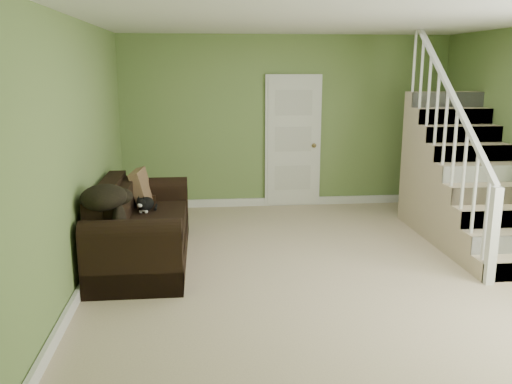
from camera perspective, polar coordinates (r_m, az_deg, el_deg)
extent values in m
cube|color=tan|center=(6.01, 7.10, -7.83)|extent=(5.00, 5.50, 0.01)
cube|color=white|center=(5.64, 7.88, 17.69)|extent=(5.00, 5.50, 0.01)
cube|color=#6F8D4C|center=(8.36, 3.21, 7.34)|extent=(5.00, 0.04, 2.60)
cube|color=#6F8D4C|center=(3.12, 18.87, -3.20)|extent=(5.00, 0.04, 2.60)
cube|color=#6F8D4C|center=(5.66, -18.05, 3.95)|extent=(0.04, 5.50, 2.60)
cube|color=white|center=(8.55, 3.13, -0.98)|extent=(5.00, 0.04, 0.12)
cube|color=white|center=(5.97, -16.93, -7.86)|extent=(0.04, 5.50, 0.12)
cube|color=white|center=(8.38, 3.90, 5.34)|extent=(0.86, 0.05, 2.02)
cube|color=white|center=(8.36, 3.92, 5.26)|extent=(0.78, 0.04, 1.96)
sphere|color=olive|center=(8.38, 6.13, 4.89)|extent=(0.07, 0.07, 0.07)
cylinder|color=white|center=(5.94, 23.06, -2.48)|extent=(0.04, 0.04, 0.90)
cube|color=tan|center=(6.51, 25.08, -5.50)|extent=(1.00, 0.27, 0.40)
cylinder|color=white|center=(6.12, 22.04, -0.01)|extent=(0.04, 0.04, 0.90)
cube|color=tan|center=(6.70, 24.00, -3.98)|extent=(1.00, 0.27, 0.60)
cylinder|color=white|center=(6.32, 21.08, 2.31)|extent=(0.04, 0.04, 0.90)
cube|color=tan|center=(6.90, 22.99, -2.55)|extent=(1.00, 0.27, 0.80)
cylinder|color=white|center=(6.53, 20.17, 4.49)|extent=(0.04, 0.04, 0.90)
cube|color=tan|center=(7.11, 22.04, -1.20)|extent=(1.00, 0.27, 1.00)
cylinder|color=white|center=(6.75, 19.32, 6.52)|extent=(0.04, 0.04, 0.90)
cube|color=tan|center=(7.32, 21.14, 0.08)|extent=(1.00, 0.27, 1.20)
cylinder|color=white|center=(6.97, 18.52, 8.43)|extent=(0.04, 0.04, 0.90)
cube|color=tan|center=(7.53, 20.30, 1.28)|extent=(1.00, 0.27, 1.40)
cylinder|color=white|center=(7.21, 17.76, 10.21)|extent=(0.04, 0.04, 0.90)
cube|color=tan|center=(7.75, 19.50, 2.41)|extent=(1.00, 0.27, 1.60)
cylinder|color=white|center=(7.45, 17.04, 11.88)|extent=(0.04, 0.04, 0.90)
cube|color=tan|center=(7.98, 18.74, 3.49)|extent=(1.00, 0.27, 1.80)
cylinder|color=white|center=(7.70, 16.36, 13.43)|extent=(0.04, 0.04, 0.90)
cube|color=white|center=(5.85, 23.65, -4.29)|extent=(0.09, 0.09, 1.00)
cube|color=white|center=(6.72, 19.61, 10.34)|extent=(0.06, 2.46, 1.84)
cube|color=black|center=(6.28, -11.70, -5.86)|extent=(0.95, 2.20, 0.25)
cube|color=black|center=(6.20, -10.88, -3.80)|extent=(0.72, 1.66, 0.22)
cube|color=black|center=(5.31, -12.86, -7.38)|extent=(0.95, 0.25, 0.62)
cube|color=black|center=(7.16, -10.99, -1.93)|extent=(0.95, 0.25, 0.62)
cylinder|color=black|center=(5.21, -13.03, -4.18)|extent=(0.95, 0.25, 0.25)
cylinder|color=black|center=(7.09, -11.10, 0.49)|extent=(0.95, 0.25, 0.25)
cube|color=black|center=(6.21, -15.33, -2.13)|extent=(0.20, 1.70, 0.63)
cube|color=black|center=(6.17, -13.96, -1.39)|extent=(0.14, 1.64, 0.35)
cube|color=black|center=(7.25, -12.15, -2.09)|extent=(0.47, 0.47, 0.55)
cylinder|color=white|center=(7.12, -12.92, 0.68)|extent=(0.06, 0.06, 0.20)
cylinder|color=blue|center=(7.12, -12.92, 0.68)|extent=(0.07, 0.07, 0.05)
cylinder|color=white|center=(7.10, -12.97, 1.59)|extent=(0.03, 0.03, 0.03)
cylinder|color=white|center=(7.14, -11.80, 0.77)|extent=(0.06, 0.06, 0.20)
cylinder|color=blue|center=(7.14, -11.80, 0.77)|extent=(0.07, 0.07, 0.05)
cylinder|color=white|center=(7.12, -11.84, 1.67)|extent=(0.03, 0.03, 0.03)
ellipsoid|color=black|center=(6.51, -11.52, -1.26)|extent=(0.24, 0.33, 0.16)
ellipsoid|color=white|center=(6.45, -11.57, -1.67)|extent=(0.12, 0.14, 0.08)
sphere|color=black|center=(6.35, -11.68, -1.11)|extent=(0.13, 0.13, 0.11)
ellipsoid|color=white|center=(6.31, -11.71, -1.38)|extent=(0.07, 0.06, 0.05)
cone|color=black|center=(6.35, -11.97, -0.60)|extent=(0.05, 0.05, 0.05)
cone|color=black|center=(6.34, -11.42, -0.59)|extent=(0.05, 0.05, 0.05)
cylinder|color=black|center=(6.63, -10.70, -1.52)|extent=(0.04, 0.23, 0.03)
ellipsoid|color=gold|center=(5.61, -11.24, -4.16)|extent=(0.08, 0.19, 0.05)
cube|color=#47311C|center=(6.82, -11.92, 0.31)|extent=(0.28, 0.50, 0.49)
ellipsoid|color=black|center=(5.45, -15.74, -0.53)|extent=(0.47, 0.60, 0.24)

